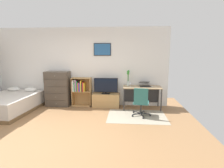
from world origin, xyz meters
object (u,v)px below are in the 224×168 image
(bookshelf, at_px, (80,89))
(tv_stand, at_px, (106,100))
(laptop, at_px, (145,84))
(television, at_px, (106,86))
(bamboo_vase, at_px, (128,77))
(desk, at_px, (142,90))
(computer_mouse, at_px, (152,86))
(bed, at_px, (9,103))
(dresser, at_px, (58,89))
(wine_glass, at_px, (130,83))
(office_chair, at_px, (141,101))

(bookshelf, relative_size, tv_stand, 1.08)
(laptop, bearing_deg, television, 174.61)
(tv_stand, height_order, bamboo_vase, bamboo_vase)
(bookshelf, relative_size, desk, 0.80)
(computer_mouse, bearing_deg, bed, -171.35)
(dresser, distance_m, television, 1.69)
(tv_stand, height_order, wine_glass, wine_glass)
(office_chair, height_order, bamboo_vase, bamboo_vase)
(bed, bearing_deg, laptop, 12.71)
(laptop, bearing_deg, bookshelf, 172.08)
(bed, relative_size, bamboo_vase, 3.85)
(office_chair, relative_size, bamboo_vase, 1.64)
(television, distance_m, bamboo_vase, 0.81)
(bookshelf, bearing_deg, dresser, -175.30)
(bamboo_vase, bearing_deg, tv_stand, -174.86)
(bookshelf, bearing_deg, desk, -1.73)
(television, relative_size, desk, 0.65)
(television, bearing_deg, laptop, 1.67)
(television, relative_size, office_chair, 0.94)
(bed, bearing_deg, tv_stand, 16.87)
(tv_stand, relative_size, television, 1.14)
(laptop, distance_m, computer_mouse, 0.26)
(dresser, bearing_deg, desk, 0.00)
(desk, distance_m, office_chair, 0.89)
(office_chair, xyz_separation_m, bamboo_vase, (-0.37, 0.96, 0.57))
(wine_glass, bearing_deg, computer_mouse, 7.58)
(computer_mouse, bearing_deg, tv_stand, 176.42)
(dresser, height_order, desk, dresser)
(dresser, distance_m, office_chair, 2.94)
(bookshelf, relative_size, office_chair, 1.15)
(bed, xyz_separation_m, bamboo_vase, (3.75, 0.85, 0.76))
(bamboo_vase, bearing_deg, office_chair, -68.79)
(bookshelf, bearing_deg, office_chair, -24.91)
(computer_mouse, bearing_deg, wine_glass, -172.42)
(bookshelf, xyz_separation_m, computer_mouse, (2.45, -0.15, 0.16))
(computer_mouse, height_order, bamboo_vase, bamboo_vase)
(bookshelf, xyz_separation_m, wine_glass, (1.73, -0.24, 0.28))
(bed, distance_m, desk, 4.29)
(computer_mouse, bearing_deg, office_chair, -117.80)
(bookshelf, xyz_separation_m, laptop, (2.21, -0.03, 0.21))
(bamboo_vase, distance_m, wine_glass, 0.31)
(desk, bearing_deg, bed, -169.61)
(desk, bearing_deg, television, -179.65)
(office_chair, bearing_deg, desk, 91.81)
(tv_stand, xyz_separation_m, wine_glass, (0.83, -0.19, 0.64))
(laptop, xyz_separation_m, computer_mouse, (0.24, -0.11, -0.04))
(office_chair, height_order, computer_mouse, office_chair)
(television, xyz_separation_m, wine_glass, (0.83, -0.17, 0.14))
(computer_mouse, distance_m, wine_glass, 0.73)
(bed, xyz_separation_m, laptop, (4.30, 0.80, 0.54))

